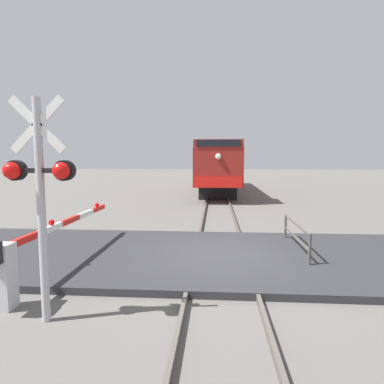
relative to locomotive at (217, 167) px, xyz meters
The scene contains 8 objects.
ground_plane 19.57m from the locomotive, 90.00° to the right, with size 160.00×160.00×0.00m, color #605E59.
rail_track_left 19.57m from the locomotive, 92.11° to the right, with size 0.08×80.00×0.15m, color #59544C.
rail_track_right 19.57m from the locomotive, 87.89° to the right, with size 0.08×80.00×0.15m, color #59544C.
road_surface 19.56m from the locomotive, 90.00° to the right, with size 36.00×5.40×0.17m, color #2D2D30.
locomotive is the anchor object (origin of this frame).
crossing_signal 23.43m from the locomotive, 97.50° to the right, with size 1.18×0.33×3.84m.
crossing_gate 22.46m from the locomotive, 100.47° to the right, with size 0.36×6.01×1.35m.
guard_railing 19.05m from the locomotive, 83.31° to the right, with size 0.08×2.92×0.95m.
Camera 1 is at (-0.13, -8.97, 2.80)m, focal length 30.51 mm.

